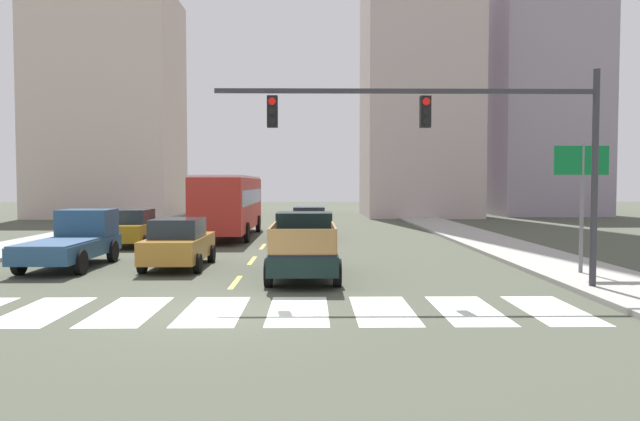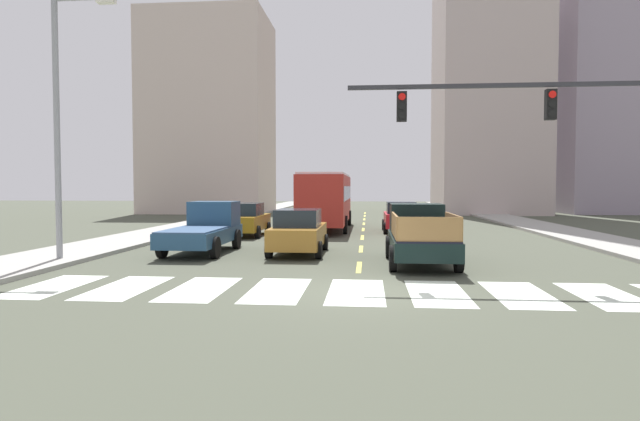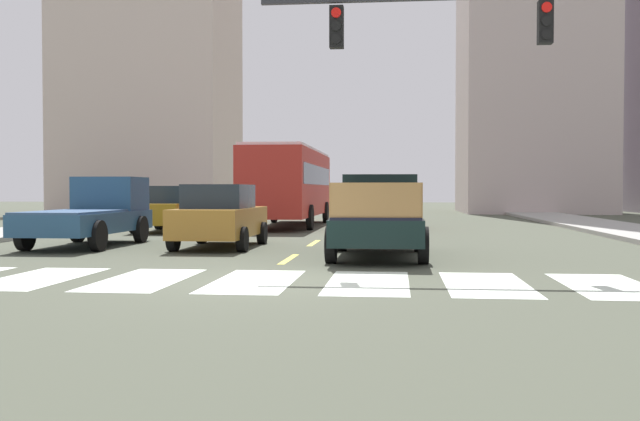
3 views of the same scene
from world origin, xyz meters
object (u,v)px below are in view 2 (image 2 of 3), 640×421
pickup_dark (206,228)px  streetlight_left (61,115)px  city_bus (327,197)px  traffic_signal_gantry (596,126)px  sedan_near_right (299,232)px  sedan_near_left (401,217)px  sedan_mid (246,219)px  pickup_stakebed (419,235)px

pickup_dark → streetlight_left: 6.57m
city_bus → traffic_signal_gantry: 18.79m
sedan_near_right → sedan_near_left: size_ratio=1.00×
sedan_near_right → sedan_mid: (-3.72, 7.21, 0.00)m
pickup_dark → streetlight_left: streetlight_left is taller
pickup_stakebed → streetlight_left: bearing=-176.6°
pickup_stakebed → traffic_signal_gantry: traffic_signal_gantry is taller
city_bus → sedan_near_right: bearing=-91.0°
city_bus → streetlight_left: size_ratio=1.20×
sedan_mid → traffic_signal_gantry: size_ratio=0.43×
sedan_near_left → streetlight_left: bearing=-131.4°
sedan_mid → traffic_signal_gantry: 17.71m
pickup_stakebed → streetlight_left: (-12.01, -1.07, 4.03)m
sedan_near_right → traffic_signal_gantry: traffic_signal_gantry is taller
sedan_near_right → traffic_signal_gantry: (8.90, -4.73, 3.39)m
pickup_stakebed → sedan_near_right: size_ratio=1.18×
city_bus → sedan_mid: bearing=-130.8°
sedan_mid → streetlight_left: bearing=-109.9°
traffic_signal_gantry → streetlight_left: size_ratio=1.15×
traffic_signal_gantry → streetlight_left: bearing=174.0°
pickup_stakebed → pickup_dark: 8.49m
pickup_dark → city_bus: size_ratio=0.48×
sedan_near_left → traffic_signal_gantry: bearing=-72.7°
sedan_mid → traffic_signal_gantry: (12.62, -11.95, 3.39)m
pickup_stakebed → traffic_signal_gantry: 6.27m
pickup_dark → sedan_near_left: (8.26, 9.84, -0.06)m
pickup_dark → city_bus: bearing=72.7°
city_bus → sedan_near_right: 11.80m
sedan_near_left → streetlight_left: 18.45m
streetlight_left → pickup_dark: bearing=41.8°
traffic_signal_gantry → streetlight_left: 16.63m
pickup_stakebed → city_bus: size_ratio=0.48×
pickup_stakebed → city_bus: bearing=105.4°
pickup_stakebed → sedan_near_left: 12.22m
sedan_near_left → pickup_stakebed: bearing=-89.6°
traffic_signal_gantry → streetlight_left: streetlight_left is taller
sedan_mid → streetlight_left: 11.67m
sedan_near_left → pickup_dark: bearing=-129.0°
pickup_dark → sedan_near_right: (3.77, -0.45, -0.06)m
sedan_near_right → sedan_near_left: bearing=64.1°
sedan_mid → sedan_near_left: same height
pickup_dark → sedan_mid: (0.05, 6.76, -0.06)m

